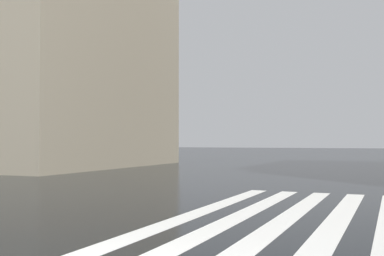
% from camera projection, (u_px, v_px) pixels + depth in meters
% --- Properties ---
extents(zebra_crossing, '(13.00, 4.50, 0.01)m').
position_uv_depth(zebra_crossing, '(273.00, 229.00, 8.73)').
color(zebra_crossing, silver).
rests_on(zebra_crossing, ground_plane).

